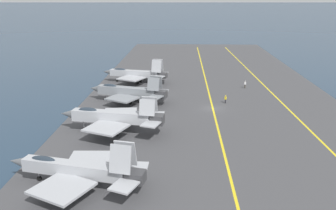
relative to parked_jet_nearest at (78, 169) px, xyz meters
name	(u,v)px	position (x,y,z in m)	size (l,w,h in m)	color
ground_plane	(213,110)	(30.94, -18.20, -2.63)	(2000.00, 2000.00, 0.00)	#23384C
carrier_deck	(213,109)	(30.94, -18.20, -2.43)	(189.44, 54.32, 0.40)	#424244
deck_stripe_foul_line	(288,109)	(30.94, -33.13, -2.23)	(170.50, 0.36, 0.01)	yellow
deck_stripe_centerline	(213,108)	(30.94, -18.20, -2.23)	(170.50, 0.36, 0.01)	yellow
parked_jet_nearest	(78,169)	(0.00, 0.00, 0.00)	(13.07, 17.36, 6.19)	#A8AAAF
parked_jet_second	(113,117)	(17.16, -0.90, 0.52)	(13.48, 17.57, 6.28)	#A8AAAF
parked_jet_third	(129,91)	(34.30, -0.85, 0.13)	(12.12, 17.29, 5.93)	gray
parked_jet_fourth	(136,74)	(51.29, -0.23, 0.25)	(12.42, 17.19, 6.35)	#A8AAAF
crew_yellow_vest	(226,99)	(34.51, -21.08, -1.27)	(0.40, 0.45, 1.75)	#232328
crew_white_vest	(245,84)	(47.20, -27.20, -1.21)	(0.26, 0.38, 1.84)	#383328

